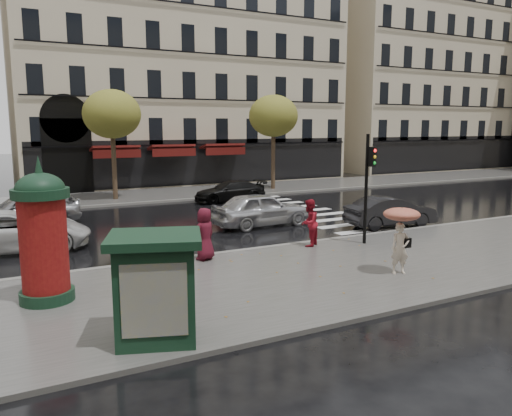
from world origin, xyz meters
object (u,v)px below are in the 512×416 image
woman_red (309,223)px  car_black (230,191)px  man_burgundy (205,234)px  newsstand (156,286)px  car_darkgrey (391,212)px  car_far_silver (25,209)px  traffic_light (368,178)px  car_silver (261,209)px  morris_column (43,233)px  car_white (14,231)px  woman_umbrella (401,229)px

woman_red → car_black: woman_red is taller
man_burgundy → newsstand: newsstand is taller
man_burgundy → car_darkgrey: 9.83m
car_black → car_far_silver: bearing=-73.7°
man_burgundy → traffic_light: bearing=145.8°
newsstand → car_silver: newsstand is taller
car_silver → car_far_silver: bearing=59.8°
morris_column → car_darkgrey: size_ratio=0.88×
morris_column → car_far_silver: morris_column is taller
newsstand → car_white: (-2.31, 10.06, -0.52)m
traffic_light → man_burgundy: bearing=173.8°
woman_umbrella → car_silver: size_ratio=0.45×
morris_column → car_darkgrey: bearing=14.0°
traffic_light → car_silver: size_ratio=0.90×
traffic_light → car_far_silver: traffic_light is taller
woman_red → car_darkgrey: (5.57, 1.80, -0.31)m
car_black → car_silver: bearing=-11.2°
newsstand → car_far_silver: (-1.69, 14.77, -0.46)m
car_silver → car_black: car_silver is taller
car_darkgrey → car_black: 10.77m
morris_column → traffic_light: size_ratio=0.90×
woman_red → newsstand: (-7.31, -5.40, 0.27)m
traffic_light → car_white: 13.03m
newsstand → car_black: (9.64, 17.47, -0.63)m
car_darkgrey → car_black: bearing=24.4°
woman_red → traffic_light: traffic_light is taller
man_burgundy → car_far_silver: size_ratio=0.37×
car_black → man_burgundy: bearing=-25.1°
woman_umbrella → man_burgundy: (-4.55, 4.17, -0.49)m
man_burgundy → car_far_silver: man_burgundy is taller
woman_red → car_white: (-9.62, 4.66, -0.25)m
car_white → car_black: bearing=-53.1°
car_silver → car_black: (1.87, 7.46, -0.15)m
woman_umbrella → man_burgundy: size_ratio=1.19×
woman_umbrella → car_black: size_ratio=0.48×
newsstand → car_silver: size_ratio=0.49×
car_silver → car_darkgrey: 5.84m
morris_column → car_darkgrey: (14.67, 3.64, -1.19)m
car_darkgrey → car_black: (-3.24, 10.27, -0.06)m
morris_column → car_silver: morris_column is taller
traffic_light → car_silver: bearing=107.4°
woman_red → car_silver: 4.64m
car_darkgrey → woman_red: bearing=114.8°
car_silver → car_far_silver: 10.59m
traffic_light → newsstand: (-9.42, -4.72, -1.33)m
newsstand → car_far_silver: bearing=96.5°
man_burgundy → car_black: man_burgundy is taller
car_far_silver → traffic_light: bearing=41.6°
car_white → car_black: 14.06m
woman_umbrella → car_silver: (0.00, 8.79, -0.70)m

